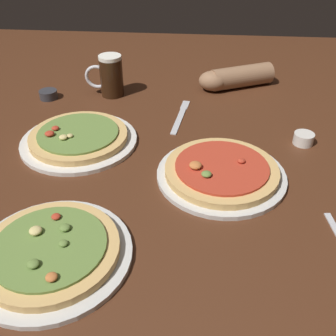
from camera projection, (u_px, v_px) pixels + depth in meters
ground_plane at (168, 179)px, 1.01m from camera, size 2.40×2.40×0.03m
pizza_plate_near at (51, 252)px, 0.77m from camera, size 0.32×0.32×0.05m
pizza_plate_far at (79, 138)px, 1.12m from camera, size 0.33×0.33×0.05m
pizza_plate_side at (221, 172)px, 0.98m from camera, size 0.33×0.33×0.05m
beer_mug_dark at (110, 76)px, 1.35m from camera, size 0.13×0.08×0.14m
ramekin_sauce at (304, 139)px, 1.11m from camera, size 0.06×0.06×0.03m
ramekin_butter at (48, 94)px, 1.36m from camera, size 0.06×0.06×0.03m
knife_right at (180, 116)px, 1.25m from camera, size 0.05×0.23×0.01m
diner_arm at (233, 78)px, 1.42m from camera, size 0.28×0.17×0.08m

